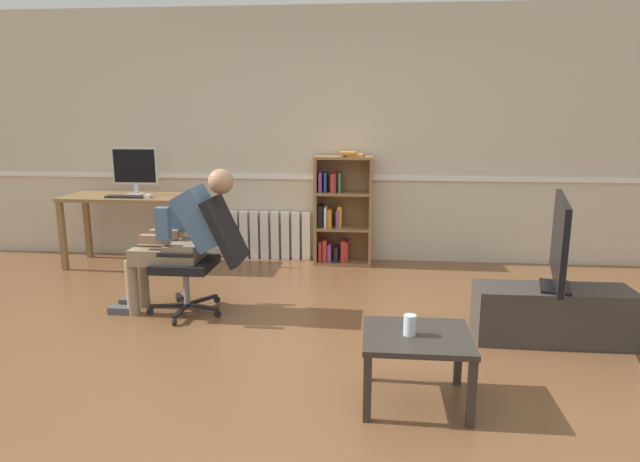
% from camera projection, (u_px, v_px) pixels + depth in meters
% --- Properties ---
extents(ground_plane, '(18.00, 18.00, 0.00)m').
position_uv_depth(ground_plane, '(286.00, 359.00, 3.73)').
color(ground_plane, brown).
extents(back_wall, '(12.00, 0.13, 2.70)m').
position_uv_depth(back_wall, '(322.00, 137.00, 6.02)').
color(back_wall, beige).
rests_on(back_wall, ground_plane).
extents(computer_desk, '(1.33, 0.59, 0.76)m').
position_uv_depth(computer_desk, '(129.00, 206.00, 5.87)').
color(computer_desk, olive).
rests_on(computer_desk, ground_plane).
extents(imac_monitor, '(0.49, 0.14, 0.50)m').
position_uv_depth(imac_monitor, '(135.00, 168.00, 5.86)').
color(imac_monitor, silver).
rests_on(imac_monitor, computer_desk).
extents(keyboard, '(0.40, 0.12, 0.02)m').
position_uv_depth(keyboard, '(126.00, 197.00, 5.71)').
color(keyboard, black).
rests_on(keyboard, computer_desk).
extents(computer_mouse, '(0.06, 0.10, 0.03)m').
position_uv_depth(computer_mouse, '(148.00, 196.00, 5.70)').
color(computer_mouse, white).
rests_on(computer_mouse, computer_desk).
extents(bookshelf, '(0.61, 0.29, 1.21)m').
position_uv_depth(bookshelf, '(340.00, 213.00, 5.97)').
color(bookshelf, olive).
rests_on(bookshelf, ground_plane).
extents(radiator, '(0.91, 0.08, 0.54)m').
position_uv_depth(radiator, '(270.00, 235.00, 6.20)').
color(radiator, white).
rests_on(radiator, ground_plane).
extents(office_chair, '(0.81, 0.61, 0.97)m').
position_uv_depth(office_chair, '(203.00, 251.00, 4.48)').
color(office_chair, black).
rests_on(office_chair, ground_plane).
extents(person_seated, '(1.05, 0.40, 1.19)m').
position_uv_depth(person_seated, '(182.00, 236.00, 4.47)').
color(person_seated, '#937F60').
rests_on(person_seated, ground_plane).
extents(tv_stand, '(1.09, 0.36, 0.40)m').
position_uv_depth(tv_stand, '(552.00, 315.00, 3.99)').
color(tv_stand, '#3D3833').
rests_on(tv_stand, ground_plane).
extents(tv_screen, '(0.27, 0.94, 0.65)m').
position_uv_depth(tv_screen, '(559.00, 242.00, 3.88)').
color(tv_screen, black).
rests_on(tv_screen, tv_stand).
extents(coffee_table, '(0.60, 0.53, 0.41)m').
position_uv_depth(coffee_table, '(417.00, 345.00, 3.12)').
color(coffee_table, '#332D28').
rests_on(coffee_table, ground_plane).
extents(drinking_glass, '(0.07, 0.07, 0.12)m').
position_uv_depth(drinking_glass, '(410.00, 325.00, 3.09)').
color(drinking_glass, silver).
rests_on(drinking_glass, coffee_table).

